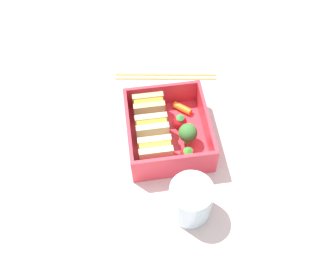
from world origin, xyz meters
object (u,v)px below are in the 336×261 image
object	(u,v)px
carrot_stick_far_left	(182,108)
chopstick_pair	(166,76)
sandwich_center	(149,108)
drinking_glass	(191,200)
sandwich_center_left	(152,129)
strawberry_far_left	(180,122)
strawberry_left	(188,155)
broccoli_floret	(188,133)
sandwich_left	(156,152)

from	to	relation	value
carrot_stick_far_left	chopstick_pair	distance (cm)	10.39
sandwich_center	drinking_glass	xyz separation A→B (cm)	(-18.79, -4.23, -0.04)
sandwich_center_left	strawberry_far_left	size ratio (longest dim) A/B	1.81
strawberry_left	carrot_stick_far_left	size ratio (longest dim) A/B	0.94
strawberry_far_left	carrot_stick_far_left	xyz separation A→B (cm)	(3.52, -1.03, -0.72)
carrot_stick_far_left	sandwich_center	bearing A→B (deg)	94.96
sandwich_center_left	broccoli_floret	size ratio (longest dim) A/B	1.27
broccoli_floret	drinking_glass	world-z (taller)	drinking_glass
broccoli_floret	carrot_stick_far_left	world-z (taller)	broccoli_floret
sandwich_center	chopstick_pair	distance (cm)	12.09
sandwich_left	strawberry_far_left	bearing A→B (deg)	-39.23
sandwich_left	strawberry_far_left	xyz separation A→B (cm)	(6.43, -5.25, -1.06)
carrot_stick_far_left	chopstick_pair	world-z (taller)	carrot_stick_far_left
sandwich_center	drinking_glass	distance (cm)	19.26
sandwich_center	chopstick_pair	bearing A→B (deg)	-23.22
strawberry_far_left	carrot_stick_far_left	size ratio (longest dim) A/B	0.87
chopstick_pair	drinking_glass	size ratio (longest dim) A/B	2.89
sandwich_left	broccoli_floret	distance (cm)	6.65
sandwich_left	drinking_glass	distance (cm)	10.29
sandwich_center	chopstick_pair	xyz separation A→B (cm)	(10.69, -4.59, -3.28)
strawberry_left	sandwich_center	bearing A→B (deg)	27.84
sandwich_left	drinking_glass	xyz separation A→B (cm)	(-9.38, -4.23, -0.04)
sandwich_center_left	drinking_glass	size ratio (longest dim) A/B	0.78
sandwich_left	sandwich_center_left	bearing A→B (deg)	0.00
sandwich_left	strawberry_left	size ratio (longest dim) A/B	1.67
strawberry_far_left	carrot_stick_far_left	world-z (taller)	strawberry_far_left
sandwich_left	chopstick_pair	bearing A→B (deg)	-12.85
broccoli_floret	carrot_stick_far_left	bearing A→B (deg)	-2.46
broccoli_floret	drinking_glass	size ratio (longest dim) A/B	0.61
sandwich_left	strawberry_far_left	distance (cm)	8.38
broccoli_floret	strawberry_far_left	distance (cm)	3.83
strawberry_far_left	sandwich_left	bearing A→B (deg)	140.77
sandwich_center	drinking_glass	bearing A→B (deg)	-167.31
sandwich_left	drinking_glass	size ratio (longest dim) A/B	0.78
strawberry_left	chopstick_pair	world-z (taller)	strawberry_left
strawberry_left	broccoli_floret	size ratio (longest dim) A/B	0.77
broccoli_floret	strawberry_far_left	bearing A→B (deg)	11.63
sandwich_center	chopstick_pair	size ratio (longest dim) A/B	0.27
sandwich_center	sandwich_left	bearing A→B (deg)	180.00
strawberry_left	sandwich_center_left	bearing A→B (deg)	44.42
sandwich_center_left	drinking_glass	world-z (taller)	drinking_glass
sandwich_center_left	chopstick_pair	size ratio (longest dim) A/B	0.27
broccoli_floret	chopstick_pair	bearing A→B (deg)	4.65
sandwich_center	chopstick_pair	world-z (taller)	sandwich_center
strawberry_left	broccoli_floret	xyz separation A→B (cm)	(3.68, -0.60, 1.12)
strawberry_left	strawberry_far_left	xyz separation A→B (cm)	(7.23, 0.13, -0.13)
sandwich_center	broccoli_floret	xyz separation A→B (cm)	(-6.52, -5.99, 0.18)
sandwich_left	chopstick_pair	world-z (taller)	sandwich_left
carrot_stick_far_left	drinking_glass	size ratio (longest dim) A/B	0.50
sandwich_left	carrot_stick_far_left	distance (cm)	11.91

